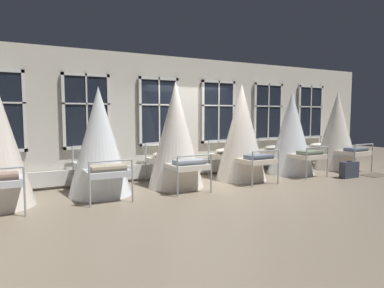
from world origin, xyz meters
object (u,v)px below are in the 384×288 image
Objects in this scene: cot_third at (176,136)px; cot_fourth at (241,133)px; cot_sixth at (337,132)px; cot_fifth at (291,134)px; suitcase_dark at (349,170)px; cot_second at (99,143)px.

cot_fourth is (1.92, -0.01, 0.01)m from cot_third.
cot_fourth is 3.73m from cot_sixth.
suitcase_dark is at bearing -146.97° from cot_fifth.
cot_sixth is (1.89, -0.04, 0.02)m from cot_fifth.
cot_sixth is at bearing -91.29° from cot_fourth.
cot_fourth reaches higher than cot_fifth.
cot_sixth reaches higher than cot_second.
cot_fifth is 1.83m from suitcase_dark.
cot_second is 0.92× the size of cot_fourth.
cot_third reaches higher than cot_fifth.
cot_third is at bearing -90.00° from cot_second.
suitcase_dark is (6.45, -1.28, -0.91)m from cot_second.
cot_second is 3.73m from cot_fourth.
cot_fourth reaches higher than suitcase_dark.
cot_sixth is (3.73, 0.01, -0.05)m from cot_fourth.
cot_fifth reaches higher than cot_second.
suitcase_dark is at bearing 140.64° from cot_sixth.
cot_second reaches higher than suitcase_dark.
cot_second is 7.45m from cot_sixth.
cot_second is at bearing 89.80° from cot_third.
cot_fifth is 0.98× the size of cot_sixth.
cot_fifth is 1.89m from cot_sixth.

